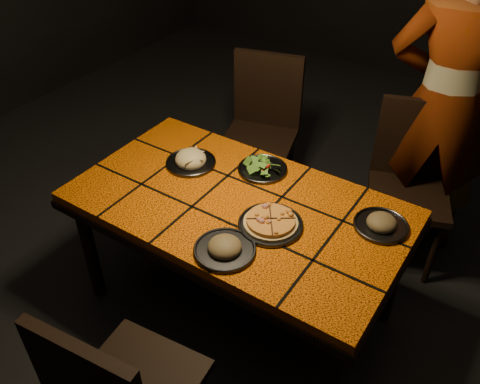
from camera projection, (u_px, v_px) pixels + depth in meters
The scene contains 10 objects.
room_shell at pixel (237, 52), 1.97m from camera, with size 6.04×7.04×3.08m.
dining_table at pixel (238, 214), 2.48m from camera, with size 1.62×0.92×0.75m.
chair_far_left at pixel (263, 122), 3.37m from camera, with size 0.57×0.57×1.02m.
chair_far_right at pixel (411, 174), 2.93m from camera, with size 0.57×0.57×0.99m.
diner at pixel (445, 104), 2.80m from camera, with size 0.69×0.45×1.89m, color brown.
plate_pizza at pixel (271, 223), 2.29m from camera, with size 0.34×0.34×0.04m.
plate_pasta at pixel (191, 160), 2.67m from camera, with size 0.27×0.27×0.09m.
plate_salad at pixel (263, 166), 2.62m from camera, with size 0.26×0.26×0.07m.
plate_mushroom_a at pixel (225, 247), 2.15m from camera, with size 0.27×0.27×0.09m.
plate_mushroom_b at pixel (381, 223), 2.28m from camera, with size 0.25×0.25×0.08m.
Camera 1 is at (1.06, -1.57, 2.28)m, focal length 38.00 mm.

